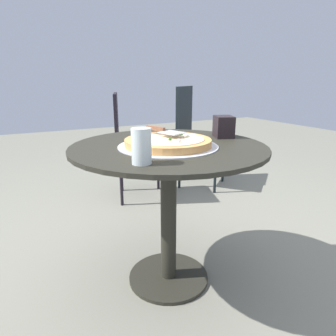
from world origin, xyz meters
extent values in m
plane|color=gray|center=(0.00, 0.00, 0.00)|extent=(10.00, 10.00, 0.00)
cylinder|color=#2A2820|center=(0.00, 0.00, 0.68)|extent=(0.87, 0.87, 0.02)
cylinder|color=#2A2820|center=(0.00, 0.00, 0.35)|extent=(0.08, 0.08, 0.66)
cylinder|color=#2A2820|center=(0.00, 0.00, 0.01)|extent=(0.40, 0.40, 0.02)
cylinder|color=silver|center=(-0.02, -0.03, 0.69)|extent=(0.43, 0.43, 0.00)
cylinder|color=tan|center=(-0.02, -0.03, 0.71)|extent=(0.37, 0.37, 0.03)
cylinder|color=beige|center=(-0.02, -0.03, 0.73)|extent=(0.31, 0.31, 0.00)
sphere|color=#27601C|center=(0.07, 0.01, 0.73)|extent=(0.02, 0.02, 0.02)
sphere|color=silver|center=(-0.02, -0.12, 0.73)|extent=(0.02, 0.02, 0.02)
sphere|color=silver|center=(0.08, -0.03, 0.73)|extent=(0.02, 0.02, 0.02)
sphere|color=#306521|center=(-0.03, -0.07, 0.73)|extent=(0.01, 0.01, 0.01)
sphere|color=#36671F|center=(-0.14, -0.05, 0.73)|extent=(0.01, 0.01, 0.01)
cube|color=silver|center=(0.01, -0.01, 0.75)|extent=(0.11, 0.12, 0.00)
cube|color=brown|center=(-0.02, 0.09, 0.76)|extent=(0.05, 0.11, 0.02)
cylinder|color=white|center=(-0.22, -0.23, 0.75)|extent=(0.07, 0.07, 0.12)
cube|color=black|center=(0.33, 0.04, 0.74)|extent=(0.12, 0.13, 0.11)
cube|color=black|center=(0.30, 1.09, 0.44)|extent=(0.50, 0.50, 0.03)
cube|color=black|center=(0.13, 1.15, 0.66)|extent=(0.15, 0.38, 0.41)
cylinder|color=black|center=(0.51, 1.19, 0.21)|extent=(0.02, 0.02, 0.43)
cylinder|color=black|center=(0.40, 0.88, 0.21)|extent=(0.02, 0.02, 0.43)
cylinder|color=black|center=(0.20, 1.30, 0.21)|extent=(0.02, 0.02, 0.43)
cylinder|color=black|center=(0.09, 0.98, 0.21)|extent=(0.02, 0.02, 0.43)
cube|color=black|center=(0.93, 1.10, 0.42)|extent=(0.56, 0.56, 0.03)
cube|color=black|center=(0.81, 1.24, 0.68)|extent=(0.32, 0.28, 0.47)
cylinder|color=black|center=(1.17, 1.08, 0.20)|extent=(0.02, 0.02, 0.41)
cylinder|color=black|center=(0.91, 0.87, 0.20)|extent=(0.02, 0.02, 0.41)
cylinder|color=black|center=(0.95, 1.34, 0.20)|extent=(0.02, 0.02, 0.41)
cylinder|color=black|center=(0.69, 1.12, 0.20)|extent=(0.02, 0.02, 0.41)
camera|label=1|loc=(-0.59, -1.14, 0.97)|focal=31.68mm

